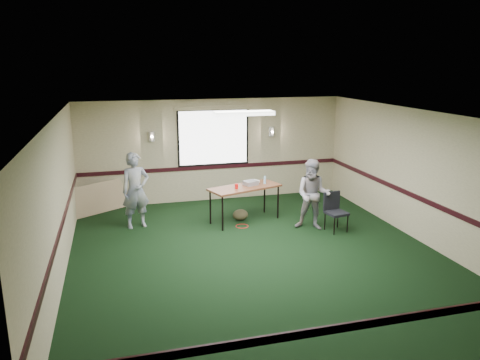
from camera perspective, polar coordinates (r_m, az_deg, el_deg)
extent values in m
plane|color=black|center=(9.10, 2.17, -9.31)|extent=(8.00, 8.00, 0.00)
plane|color=tan|center=(12.43, -3.26, 3.63)|extent=(7.00, 0.00, 7.00)
plane|color=tan|center=(5.22, 15.79, -12.33)|extent=(7.00, 0.00, 7.00)
plane|color=tan|center=(8.34, -21.39, -2.67)|extent=(0.00, 8.00, 8.00)
plane|color=tan|center=(10.23, 21.31, 0.35)|extent=(0.00, 8.00, 8.00)
plane|color=silver|center=(8.40, 2.34, 7.84)|extent=(8.00, 8.00, 0.00)
cube|color=black|center=(12.51, -3.22, 1.59)|extent=(7.00, 0.03, 0.10)
cube|color=black|center=(5.44, 15.38, -16.52)|extent=(7.00, 0.03, 0.10)
cube|color=black|center=(8.47, -21.01, -5.58)|extent=(0.03, 8.00, 0.10)
cube|color=black|center=(10.33, 21.02, -2.08)|extent=(0.03, 8.00, 0.10)
cube|color=black|center=(12.35, -3.26, 5.20)|extent=(1.90, 0.01, 1.50)
cube|color=white|center=(12.34, -3.26, 5.20)|extent=(1.80, 0.02, 1.40)
cube|color=tan|center=(12.25, -3.31, 8.76)|extent=(2.05, 0.08, 0.10)
cylinder|color=silver|center=(12.07, -10.71, 5.25)|extent=(0.16, 0.16, 0.25)
cylinder|color=silver|center=(12.72, 3.87, 5.92)|extent=(0.16, 0.16, 0.25)
cube|color=white|center=(9.36, 0.49, 8.14)|extent=(1.20, 0.32, 0.08)
cube|color=#5A2A19|center=(10.78, 0.59, -0.91)|extent=(1.80, 1.16, 0.04)
cylinder|color=black|center=(10.29, -2.14, -4.11)|extent=(0.04, 0.04, 0.79)
cylinder|color=black|center=(11.13, 4.66, -2.72)|extent=(0.04, 0.04, 0.79)
cylinder|color=black|center=(10.73, -3.64, -3.35)|extent=(0.04, 0.04, 0.79)
cylinder|color=black|center=(11.54, 3.01, -2.08)|extent=(0.04, 0.04, 0.79)
cube|color=gray|center=(10.90, 1.30, -0.36)|extent=(0.37, 0.34, 0.10)
cube|color=white|center=(11.12, 1.73, -0.18)|extent=(0.28, 0.26, 0.05)
cylinder|color=red|center=(10.58, -0.43, -0.77)|extent=(0.08, 0.08, 0.11)
cylinder|color=#90CBED|center=(11.01, 3.04, 0.01)|extent=(0.05, 0.05, 0.18)
ellipsoid|color=#463F28|center=(11.04, 0.04, -4.26)|extent=(0.42, 0.35, 0.26)
torus|color=red|center=(10.66, 0.25, -5.65)|extent=(0.33, 0.33, 0.01)
cube|color=tan|center=(12.02, -16.93, -2.14)|extent=(1.35, 0.96, 0.75)
cube|color=black|center=(10.47, 11.69, -3.98)|extent=(0.48, 0.48, 0.06)
cube|color=black|center=(10.56, 11.10, -2.49)|extent=(0.42, 0.12, 0.41)
cylinder|color=black|center=(10.31, 11.43, -5.55)|extent=(0.03, 0.03, 0.39)
cylinder|color=black|center=(10.52, 12.97, -5.24)|extent=(0.03, 0.03, 0.39)
cylinder|color=black|center=(10.58, 10.30, -4.99)|extent=(0.03, 0.03, 0.39)
cylinder|color=black|center=(10.78, 11.83, -4.70)|extent=(0.03, 0.03, 0.39)
imported|color=#39467F|center=(10.65, -12.61, -1.25)|extent=(0.70, 0.54, 1.71)
imported|color=#778DB9|center=(10.42, 8.89, -1.79)|extent=(0.96, 0.89, 1.58)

